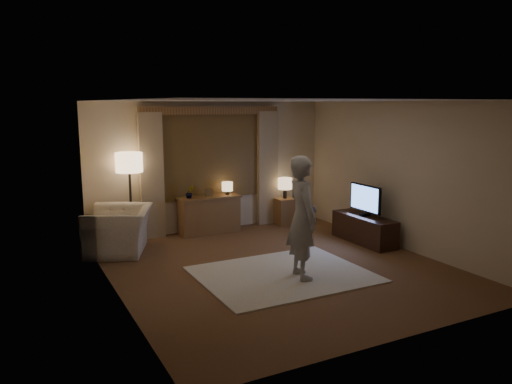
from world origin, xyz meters
TOP-DOWN VIEW (x-y plane):
  - room at (0.00, 0.50)m, footprint 5.04×5.54m
  - rug at (-0.11, -0.36)m, footprint 2.50×2.00m
  - sideboard at (-0.15, 2.50)m, footprint 1.20×0.40m
  - picture_frame at (-0.15, 2.50)m, footprint 0.16×0.02m
  - plant at (-0.55, 2.50)m, footprint 0.17×0.13m
  - table_lamp_sideboard at (0.25, 2.50)m, footprint 0.22×0.22m
  - floor_lamp at (-1.70, 2.50)m, footprint 0.49×0.49m
  - armchair at (-2.04, 1.96)m, footprint 1.43×1.51m
  - side_table at (1.57, 2.45)m, footprint 0.40×0.40m
  - table_lamp_side at (1.57, 2.45)m, footprint 0.30×0.30m
  - tv_stand at (2.15, 0.52)m, footprint 0.45×1.40m
  - tv at (2.15, 0.52)m, footprint 0.20×0.81m
  - person at (0.06, -0.60)m, footprint 0.54×0.72m

SIDE VIEW (x-z plane):
  - rug at x=-0.11m, z-range 0.00..0.02m
  - tv_stand at x=2.15m, z-range 0.00..0.50m
  - side_table at x=1.57m, z-range 0.00..0.56m
  - sideboard at x=-0.15m, z-range 0.00..0.70m
  - armchair at x=-2.04m, z-range 0.00..0.78m
  - picture_frame at x=-0.15m, z-range 0.70..0.90m
  - tv at x=2.15m, z-range 0.53..1.12m
  - plant at x=-0.55m, z-range 0.70..1.00m
  - table_lamp_side at x=1.57m, z-range 0.65..1.09m
  - table_lamp_sideboard at x=0.25m, z-range 0.75..1.05m
  - person at x=0.06m, z-range 0.02..1.83m
  - room at x=0.00m, z-range 0.01..2.65m
  - floor_lamp at x=-1.70m, z-range 0.57..2.25m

